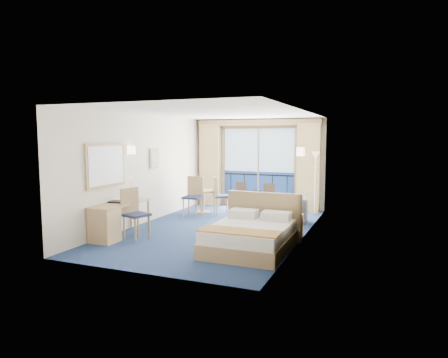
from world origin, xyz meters
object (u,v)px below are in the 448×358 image
Objects in this scene: table_chair_a at (219,193)px; armchair at (292,209)px; floor_lamp at (315,167)px; round_table at (203,196)px; nightstand at (293,226)px; bed at (251,236)px; table_chair_b at (194,194)px; desk at (108,222)px; desk_chair at (134,210)px.

armchair is at bearing -131.06° from table_chair_a.
round_table is at bearing -162.21° from floor_lamp.
armchair reaches higher than nightstand.
bed is 3.79× the size of nightstand.
table_chair_b is (-3.05, 1.35, 0.36)m from nightstand.
table_chair_a is (-2.49, 1.81, 0.34)m from nightstand.
desk reaches higher than nightstand.
table_chair_b reaches higher than desk_chair.
armchair is 0.46× the size of desk.
round_table is 0.52m from table_chair_a.
table_chair_b is (0.10, 2.70, 0.00)m from desk_chair.
bed is 1.76× the size of table_chair_b.
floor_lamp is at bearing -101.38° from table_chair_a.
round_table is 0.68× the size of table_chair_a.
round_table is (-2.45, 3.14, 0.20)m from bed.
nightstand is 0.68× the size of armchair.
floor_lamp reaches higher than armchair.
bed is at bearing -51.96° from round_table.
desk is 3.13m from table_chair_b.
table_chair_b reaches higher than armchair.
desk_chair is (0.36, 0.39, 0.20)m from desk.
nightstand is 0.46× the size of table_chair_b.
desk_chair is at bearing -156.77° from nightstand.
bed is 3.66m from table_chair_b.
desk is at bearing 130.80° from table_chair_a.
desk_chair is (-2.79, -2.87, 0.27)m from armchair.
floor_lamp is 3.26m from round_table.
table_chair_b is (-3.06, -1.46, -0.72)m from floor_lamp.
floor_lamp reaches higher than round_table.
desk is at bearing -153.56° from nightstand.
desk is at bearing -171.30° from bed.
floor_lamp is at bearing 21.62° from table_chair_b.
round_table is (-2.64, 0.33, 0.15)m from armchair.
round_table is at bearing 148.32° from nightstand.
armchair is 4.54m from desk.
round_table is (0.52, 3.59, 0.07)m from desk.
armchair is at bearing -0.40° from table_chair_b.
table_chair_a is (-1.95, 3.10, 0.31)m from bed.
nightstand is 3.44m from desk_chair.
armchair is 2.67m from round_table.
table_chair_a is at bearing -4.20° from round_table.
armchair is at bearing -105.49° from floor_lamp.
floor_lamp is 1.63× the size of desk_chair.
armchair is (-0.35, 1.52, 0.08)m from nightstand.
desk_chair is 3.23m from table_chair_a.
table_chair_b is (-2.70, -0.17, 0.27)m from armchair.
floor_lamp reaches higher than nightstand.
bed is at bearing 8.70° from desk.
desk is at bearing 30.74° from armchair.
bed is 3.99m from round_table.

